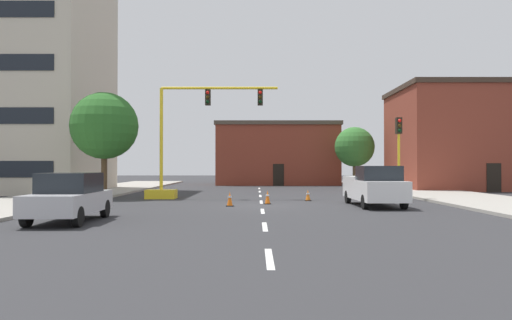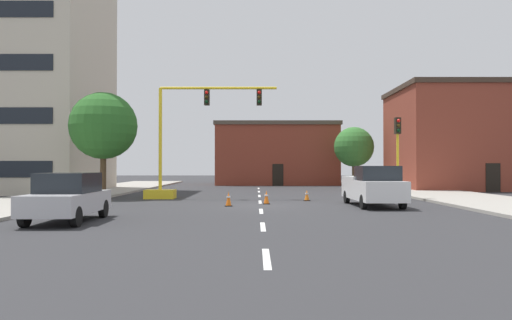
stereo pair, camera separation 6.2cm
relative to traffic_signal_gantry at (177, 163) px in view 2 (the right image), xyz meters
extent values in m
plane|color=#2D2D30|center=(5.10, -5.37, -2.18)|extent=(160.00, 160.00, 0.00)
cube|color=#9E998E|center=(-7.19, 2.63, -2.11)|extent=(6.00, 56.00, 0.14)
cube|color=#9E998E|center=(17.38, 2.63, -2.11)|extent=(6.00, 56.00, 0.14)
cube|color=silver|center=(5.10, -19.37, -2.18)|extent=(0.16, 2.40, 0.01)
cube|color=silver|center=(5.10, -13.87, -2.18)|extent=(0.16, 2.40, 0.01)
cube|color=silver|center=(5.10, -8.37, -2.18)|extent=(0.16, 2.40, 0.01)
cube|color=silver|center=(5.10, -2.87, -2.18)|extent=(0.16, 2.40, 0.01)
cube|color=silver|center=(5.10, 2.63, -2.18)|extent=(0.16, 2.40, 0.01)
cube|color=silver|center=(5.10, 8.13, -2.18)|extent=(0.16, 2.40, 0.01)
cube|color=silver|center=(5.10, 13.63, -2.18)|extent=(0.16, 2.40, 0.01)
cube|color=beige|center=(-13.68, 8.12, 8.48)|extent=(12.34, 10.98, 21.32)
cube|color=brown|center=(7.07, 24.22, 0.91)|extent=(12.71, 9.58, 6.18)
cube|color=#4C4238|center=(7.07, 24.22, 4.21)|extent=(13.01, 9.88, 0.40)
cube|color=black|center=(7.07, 19.40, -1.08)|extent=(1.10, 0.06, 2.20)
cube|color=brown|center=(22.88, 12.19, 2.00)|extent=(11.64, 9.63, 8.35)
cube|color=#3D2D23|center=(22.88, 12.19, 6.37)|extent=(11.94, 9.93, 0.40)
cube|color=black|center=(22.88, 7.35, -1.08)|extent=(1.10, 0.06, 2.20)
cube|color=yellow|center=(-0.97, 0.00, -1.90)|extent=(1.80, 1.20, 0.55)
cylinder|color=yellow|center=(-0.97, 0.00, 1.47)|extent=(0.20, 0.20, 6.20)
cylinder|color=yellow|center=(2.58, 0.00, 4.57)|extent=(7.10, 0.16, 0.16)
cube|color=black|center=(1.87, 0.00, 4.00)|extent=(0.32, 0.36, 0.95)
sphere|color=red|center=(1.87, -0.19, 4.27)|extent=(0.20, 0.20, 0.20)
sphere|color=#38280A|center=(1.87, -0.19, 3.99)|extent=(0.20, 0.20, 0.20)
sphere|color=black|center=(1.87, -0.19, 3.71)|extent=(0.20, 0.20, 0.20)
cube|color=black|center=(5.07, 0.00, 4.00)|extent=(0.32, 0.36, 0.95)
sphere|color=red|center=(5.07, -0.19, 4.27)|extent=(0.20, 0.20, 0.20)
sphere|color=#38280A|center=(5.07, -0.19, 3.99)|extent=(0.20, 0.20, 0.20)
sphere|color=black|center=(5.07, -0.19, 3.71)|extent=(0.20, 0.20, 0.20)
cylinder|color=yellow|center=(13.09, -1.47, 0.22)|extent=(0.14, 0.14, 4.80)
cube|color=black|center=(13.09, -1.47, 2.15)|extent=(0.32, 0.36, 0.95)
sphere|color=red|center=(13.09, -1.66, 2.42)|extent=(0.20, 0.20, 0.20)
sphere|color=#38280A|center=(13.09, -1.66, 2.14)|extent=(0.20, 0.20, 0.20)
sphere|color=black|center=(13.09, -1.66, 1.86)|extent=(0.20, 0.20, 0.20)
cylinder|color=brown|center=(14.08, 16.22, -0.98)|extent=(0.36, 0.36, 2.40)
sphere|color=#33702D|center=(14.08, 16.22, 1.62)|extent=(3.73, 3.73, 3.73)
cylinder|color=#4C3823|center=(-4.50, 0.17, -0.72)|extent=(0.36, 0.36, 2.92)
sphere|color=#286023|center=(-4.50, 0.17, 2.28)|extent=(4.11, 4.11, 4.11)
cube|color=white|center=(10.64, -5.62, -1.36)|extent=(2.13, 5.45, 0.95)
cube|color=#1E2328|center=(10.66, -6.52, -0.54)|extent=(1.88, 1.84, 0.70)
cube|color=white|center=(10.61, -4.43, -0.81)|extent=(2.07, 2.85, 0.16)
cylinder|color=black|center=(11.58, -7.43, -1.84)|extent=(0.24, 0.69, 0.68)
cylinder|color=black|center=(9.78, -7.47, -1.84)|extent=(0.24, 0.69, 0.68)
cylinder|color=black|center=(11.50, -3.76, -1.84)|extent=(0.24, 0.69, 0.68)
cylinder|color=black|center=(9.70, -3.80, -1.84)|extent=(0.24, 0.69, 0.68)
cube|color=#B7B7BC|center=(-1.82, -12.49, -1.49)|extent=(1.94, 4.54, 0.70)
cube|color=#1E2328|center=(-1.82, -12.39, -0.79)|extent=(1.75, 2.33, 0.70)
cylinder|color=black|center=(-2.67, -10.98, -1.84)|extent=(0.23, 0.68, 0.68)
cylinder|color=black|center=(-1.02, -10.95, -1.84)|extent=(0.23, 0.68, 0.68)
cylinder|color=black|center=(-2.61, -14.04, -1.84)|extent=(0.23, 0.68, 0.68)
cylinder|color=black|center=(-0.96, -14.01, -1.84)|extent=(0.23, 0.68, 0.68)
cube|color=black|center=(7.77, -1.90, -2.16)|extent=(0.36, 0.36, 0.04)
cone|color=orange|center=(7.77, -1.90, -1.84)|extent=(0.28, 0.28, 0.60)
cylinder|color=white|center=(7.77, -1.90, -1.77)|extent=(0.19, 0.19, 0.08)
cube|color=black|center=(5.41, -4.34, -2.16)|extent=(0.36, 0.36, 0.04)
cone|color=orange|center=(5.41, -4.34, -1.80)|extent=(0.28, 0.28, 0.68)
cylinder|color=white|center=(5.41, -4.34, -1.72)|extent=(0.19, 0.19, 0.08)
cube|color=black|center=(3.51, -5.71, -2.16)|extent=(0.36, 0.36, 0.04)
cone|color=orange|center=(3.51, -5.71, -1.80)|extent=(0.28, 0.28, 0.69)
cylinder|color=white|center=(3.51, -5.71, -1.71)|extent=(0.19, 0.19, 0.08)
camera|label=1|loc=(4.81, -29.91, -0.20)|focal=34.48mm
camera|label=2|loc=(4.87, -29.91, -0.20)|focal=34.48mm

